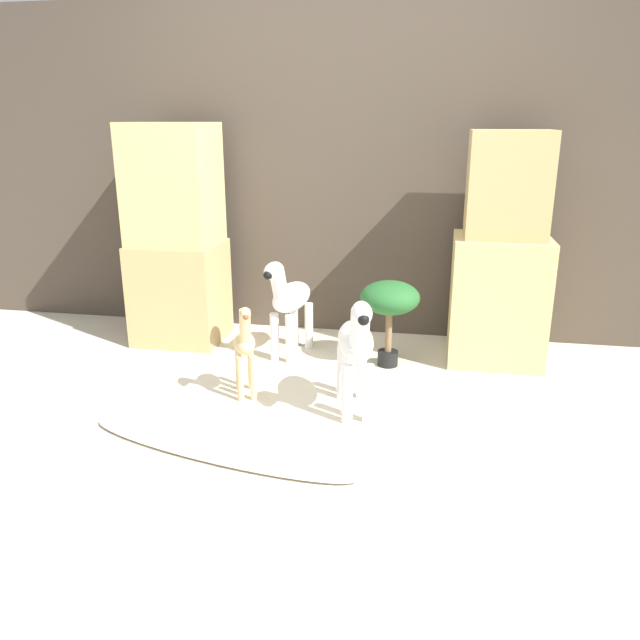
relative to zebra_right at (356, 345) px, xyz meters
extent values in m
plane|color=beige|center=(-0.28, -0.27, -0.37)|extent=(14.00, 14.00, 0.00)
cube|color=#473D33|center=(-0.28, 1.35, 0.73)|extent=(6.40, 0.08, 2.20)
cube|color=tan|center=(-1.31, 0.92, -0.04)|extent=(0.56, 0.49, 0.67)
cube|color=#D1B775|center=(-1.31, 0.92, 0.68)|extent=(0.53, 0.47, 0.76)
cube|color=#D1B775|center=(0.75, 0.92, 0.02)|extent=(0.56, 0.49, 0.78)
cube|color=tan|center=(0.75, 0.92, 0.71)|extent=(0.46, 0.40, 0.61)
cylinder|color=white|center=(0.08, -0.09, -0.22)|extent=(0.05, 0.05, 0.30)
cylinder|color=white|center=(-0.03, -0.11, -0.22)|extent=(0.05, 0.05, 0.30)
cylinder|color=white|center=(0.01, 0.19, -0.22)|extent=(0.05, 0.05, 0.30)
cylinder|color=white|center=(-0.09, 0.16, -0.22)|extent=(0.05, 0.05, 0.30)
ellipsoid|color=white|center=(-0.01, 0.04, 0.01)|extent=(0.27, 0.44, 0.18)
cylinder|color=white|center=(0.03, -0.13, 0.14)|extent=(0.13, 0.17, 0.22)
ellipsoid|color=white|center=(0.05, -0.19, 0.23)|extent=(0.13, 0.19, 0.11)
sphere|color=black|center=(0.06, -0.26, 0.22)|extent=(0.05, 0.05, 0.05)
cube|color=black|center=(0.03, -0.13, 0.15)|extent=(0.04, 0.09, 0.18)
cylinder|color=white|center=(-0.49, 0.62, -0.22)|extent=(0.05, 0.05, 0.30)
cylinder|color=white|center=(-0.59, 0.65, -0.22)|extent=(0.05, 0.05, 0.30)
cylinder|color=white|center=(-0.43, 0.90, -0.22)|extent=(0.05, 0.05, 0.30)
cylinder|color=white|center=(-0.53, 0.93, -0.22)|extent=(0.05, 0.05, 0.30)
ellipsoid|color=white|center=(-0.51, 0.78, 0.01)|extent=(0.26, 0.44, 0.18)
cylinder|color=white|center=(-0.55, 0.61, 0.14)|extent=(0.12, 0.17, 0.22)
ellipsoid|color=white|center=(-0.56, 0.55, 0.23)|extent=(0.13, 0.19, 0.11)
sphere|color=black|center=(-0.58, 0.47, 0.22)|extent=(0.05, 0.05, 0.05)
cube|color=black|center=(-0.55, 0.61, 0.15)|extent=(0.04, 0.09, 0.18)
cylinder|color=#E0C184|center=(-0.56, 0.06, -0.24)|extent=(0.03, 0.03, 0.25)
cylinder|color=#E0C184|center=(-0.62, 0.03, -0.24)|extent=(0.03, 0.03, 0.25)
cylinder|color=#E0C184|center=(-0.61, 0.19, -0.24)|extent=(0.03, 0.03, 0.25)
cylinder|color=#E0C184|center=(-0.67, 0.17, -0.24)|extent=(0.03, 0.03, 0.25)
ellipsoid|color=#E0C184|center=(-0.62, 0.11, -0.07)|extent=(0.18, 0.24, 0.11)
cylinder|color=#E0C184|center=(-0.58, 0.03, 0.05)|extent=(0.10, 0.13, 0.21)
ellipsoid|color=#E0C184|center=(-0.56, -0.03, 0.14)|extent=(0.09, 0.11, 0.06)
sphere|color=brown|center=(-0.54, -0.07, 0.14)|extent=(0.03, 0.03, 0.03)
cylinder|color=black|center=(0.11, 0.69, -0.32)|extent=(0.12, 0.12, 0.09)
cylinder|color=brown|center=(0.11, 0.69, -0.16)|extent=(0.04, 0.04, 0.24)
ellipsoid|color=#235B28|center=(0.11, 0.69, 0.06)|extent=(0.36, 0.36, 0.20)
ellipsoid|color=silver|center=(-0.56, -0.50, -0.35)|extent=(1.40, 0.56, 0.03)
cone|color=white|center=(-1.03, -0.39, -0.32)|extent=(0.09, 0.09, 0.05)
camera|label=1|loc=(0.36, -2.89, 1.06)|focal=35.00mm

